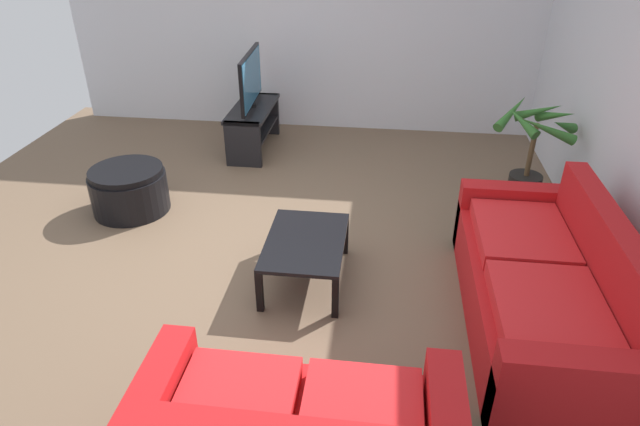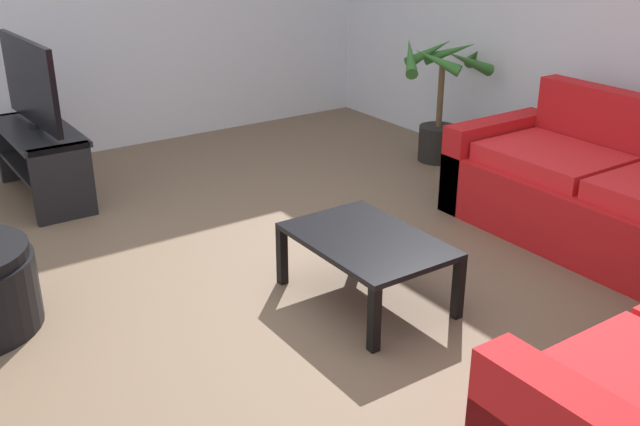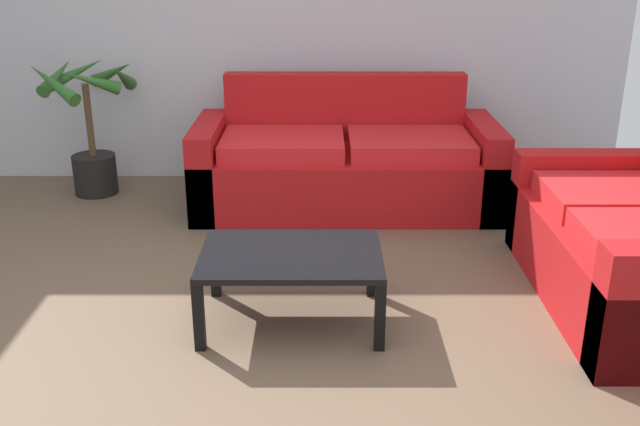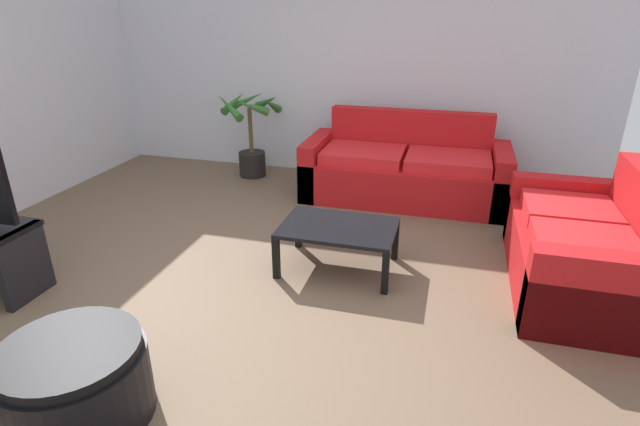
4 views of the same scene
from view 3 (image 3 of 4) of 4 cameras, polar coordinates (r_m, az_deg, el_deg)
The scene contains 6 objects.
ground_plane at distance 3.30m, azimuth -11.01°, elevation -13.15°, with size 6.60×6.60×0.00m, color brown.
wall_back at distance 5.73m, azimuth -6.41°, elevation 15.96°, with size 6.00×0.06×2.70m, color silver.
couch_main at distance 5.20m, azimuth 1.98°, elevation 3.78°, with size 2.13×0.90×0.90m.
couch_loveseat at distance 4.15m, azimuth 23.72°, elevation -2.61°, with size 0.90×1.61×0.90m.
coffee_table at distance 3.59m, azimuth -2.32°, elevation -3.84°, with size 0.89×0.61×0.37m.
potted_palm at distance 5.66m, azimuth -17.60°, elevation 6.36°, with size 0.78×0.79×1.03m.
Camera 3 is at (0.61, -2.68, 1.82)m, focal length 40.69 mm.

